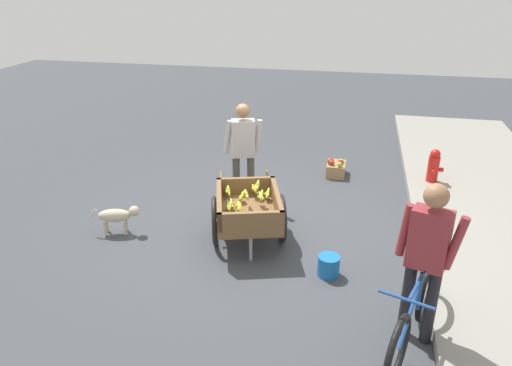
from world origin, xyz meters
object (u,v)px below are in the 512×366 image
fruit_cart (248,211)px  cyclist_person (427,251)px  vendor_person (243,146)px  apple_crate (336,168)px  bicycle (413,316)px  dog (117,215)px  plastic_bucket (329,266)px  fire_hydrant (433,169)px

fruit_cart → cyclist_person: cyclist_person is taller
vendor_person → apple_crate: 2.10m
bicycle → cyclist_person: cyclist_person is taller
dog → plastic_bucket: dog is taller
bicycle → plastic_bucket: bearing=-140.4°
fire_hydrant → apple_crate: bearing=-97.5°
dog → plastic_bucket: size_ratio=2.54×
fire_hydrant → cyclist_person: bearing=-8.6°
fruit_cart → dog: (0.19, -1.77, -0.17)m
fruit_cart → fire_hydrant: fruit_cart is taller
fruit_cart → plastic_bucket: bearing=62.4°
fruit_cart → apple_crate: size_ratio=4.09×
fruit_cart → dog: 1.78m
fruit_cart → cyclist_person: (1.45, 2.00, 0.54)m
cyclist_person → fruit_cart: bearing=-126.0°
vendor_person → dog: 2.03m
bicycle → apple_crate: size_ratio=3.60×
vendor_person → fire_hydrant: size_ratio=2.33×
dog → apple_crate: size_ratio=1.49×
fire_hydrant → apple_crate: fire_hydrant is taller
vendor_person → fire_hydrant: (-1.22, 2.89, -0.60)m
fire_hydrant → apple_crate: 1.60m
cyclist_person → apple_crate: 4.18m
bicycle → fire_hydrant: (-3.90, 0.62, -0.02)m
fruit_cart → plastic_bucket: 1.28m
dog → apple_crate: bearing=134.5°
cyclist_person → apple_crate: size_ratio=3.70×
dog → fire_hydrant: fire_hydrant is taller
fruit_cart → bicycle: bicycle is taller
cyclist_person → dog: size_ratio=2.48×
fire_hydrant → dog: bearing=-60.0°
bicycle → plastic_bucket: size_ratio=6.13×
bicycle → dog: bearing=-110.8°
vendor_person → fire_hydrant: vendor_person is taller
vendor_person → cyclist_person: 3.44m
fruit_cart → vendor_person: bearing=-163.4°
vendor_person → plastic_bucket: size_ratio=6.05×
cyclist_person → plastic_bucket: 1.51m
fruit_cart → dog: fruit_cart is taller
dog → fire_hydrant: (-2.50, 4.33, 0.06)m
vendor_person → fire_hydrant: 3.19m
fruit_cart → plastic_bucket: fruit_cart is taller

